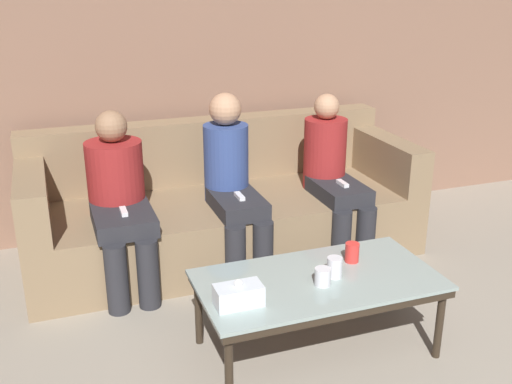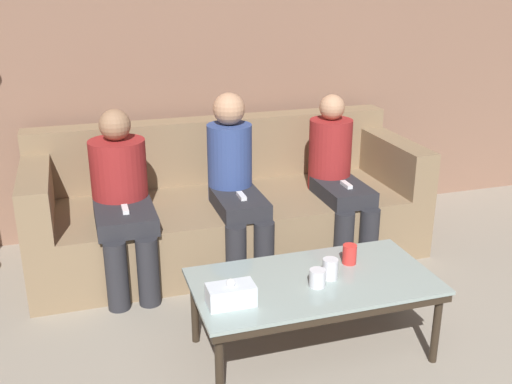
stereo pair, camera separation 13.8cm
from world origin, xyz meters
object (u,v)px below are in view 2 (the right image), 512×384
object	(u,v)px
cup_near_right	(317,278)
seated_person_mid_right	(337,174)
cup_near_left	(350,254)
cup_far_center	(330,269)
seated_person_left_end	(122,193)
couch	(226,208)
coffee_table	(313,286)
tissue_box	(231,295)
seated_person_mid_left	(235,179)

from	to	relation	value
cup_near_right	seated_person_mid_right	distance (m)	1.31
cup_near_left	seated_person_mid_right	xyz separation A→B (m)	(0.37, 0.97, 0.10)
cup_near_left	cup_near_right	distance (m)	0.31
cup_near_left	cup_far_center	distance (m)	0.21
cup_near_left	seated_person_left_end	world-z (taller)	seated_person_left_end
couch	coffee_table	distance (m)	1.33
cup_far_center	tissue_box	world-z (taller)	tissue_box
seated_person_left_end	seated_person_mid_left	world-z (taller)	seated_person_mid_left
cup_near_right	cup_far_center	size ratio (longest dim) A/B	0.84
cup_near_left	seated_person_mid_left	distance (m)	1.05
cup_far_center	seated_person_mid_right	distance (m)	1.22
tissue_box	seated_person_left_end	world-z (taller)	seated_person_left_end
couch	seated_person_mid_left	bearing A→B (deg)	-90.00
coffee_table	seated_person_mid_left	distance (m)	1.12
coffee_table	cup_near_right	world-z (taller)	cup_near_right
couch	cup_far_center	distance (m)	1.36
coffee_table	seated_person_left_end	xyz separation A→B (m)	(-0.82, 1.09, 0.20)
cup_near_right	seated_person_mid_left	xyz separation A→B (m)	(-0.09, 1.16, 0.14)
couch	cup_near_left	world-z (taller)	couch
cup_near_left	tissue_box	size ratio (longest dim) A/B	0.47
cup_near_left	couch	bearing A→B (deg)	106.13
couch	cup_near_right	world-z (taller)	couch
seated_person_mid_right	seated_person_mid_left	bearing A→B (deg)	179.29
seated_person_mid_left	seated_person_mid_right	size ratio (longest dim) A/B	1.05
couch	seated_person_mid_right	size ratio (longest dim) A/B	2.40
cup_near_right	seated_person_left_end	distance (m)	1.42
cup_near_left	coffee_table	bearing A→B (deg)	-155.98
seated_person_mid_left	tissue_box	bearing A→B (deg)	-106.35
tissue_box	seated_person_left_end	distance (m)	1.26
coffee_table	tissue_box	distance (m)	0.48
couch	seated_person_left_end	distance (m)	0.80
seated_person_left_end	seated_person_mid_right	size ratio (longest dim) A/B	0.99
seated_person_left_end	seated_person_mid_right	bearing A→B (deg)	-0.55
cup_near_left	cup_far_center	size ratio (longest dim) A/B	0.99
coffee_table	cup_near_right	xyz separation A→B (m)	(-0.01, -0.07, 0.08)
seated_person_mid_right	couch	bearing A→B (deg)	161.29
seated_person_mid_left	seated_person_mid_right	world-z (taller)	seated_person_mid_left
couch	cup_far_center	xyz separation A→B (m)	(0.19, -1.34, 0.16)
coffee_table	seated_person_mid_right	xyz separation A→B (m)	(0.62, 1.08, 0.19)
couch	seated_person_left_end	size ratio (longest dim) A/B	2.42
coffee_table	seated_person_mid_left	bearing A→B (deg)	95.46
seated_person_mid_left	seated_person_left_end	bearing A→B (deg)	179.60
seated_person_left_end	tissue_box	bearing A→B (deg)	-72.97
tissue_box	seated_person_mid_left	size ratio (longest dim) A/B	0.19
couch	seated_person_mid_right	world-z (taller)	seated_person_mid_right
seated_person_mid_right	cup_near_right	bearing A→B (deg)	-118.58
cup_far_center	tissue_box	bearing A→B (deg)	-169.81
coffee_table	cup_near_left	bearing A→B (deg)	24.02
coffee_table	seated_person_mid_right	distance (m)	1.26
seated_person_mid_right	coffee_table	bearing A→B (deg)	-119.68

